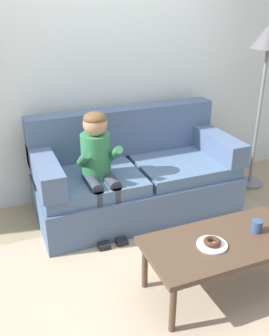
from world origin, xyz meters
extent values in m
plane|color=#9E896B|center=(0.00, 0.00, 0.00)|extent=(10.00, 10.00, 0.00)
cube|color=silver|center=(0.00, 1.40, 1.40)|extent=(8.00, 0.10, 2.80)
cube|color=tan|center=(0.00, -0.25, 0.01)|extent=(2.66, 1.86, 0.01)
cube|color=slate|center=(0.12, 0.80, 0.19)|extent=(1.92, 0.90, 0.38)
cube|color=slate|center=(-0.36, 0.75, 0.44)|extent=(0.92, 0.74, 0.12)
cube|color=slate|center=(0.60, 0.75, 0.44)|extent=(0.92, 0.74, 0.12)
cube|color=slate|center=(0.12, 1.15, 0.74)|extent=(1.92, 0.20, 0.47)
cube|color=slate|center=(-0.74, 0.80, 0.61)|extent=(0.20, 0.90, 0.22)
cube|color=slate|center=(0.99, 0.80, 0.61)|extent=(0.20, 0.90, 0.22)
cube|color=#4C3828|center=(0.27, -0.47, 0.41)|extent=(1.15, 0.56, 0.04)
cylinder|color=#4C3828|center=(-0.24, -0.69, 0.20)|extent=(0.04, 0.04, 0.39)
cylinder|color=#4C3828|center=(-0.24, -0.25, 0.20)|extent=(0.04, 0.04, 0.39)
cylinder|color=#4C3828|center=(0.79, -0.25, 0.20)|extent=(0.04, 0.04, 0.39)
cylinder|color=#337A4C|center=(-0.30, 0.72, 0.70)|extent=(0.26, 0.26, 0.40)
sphere|color=tan|center=(-0.30, 0.70, 1.00)|extent=(0.21, 0.21, 0.21)
ellipsoid|color=brown|center=(-0.30, 0.70, 1.04)|extent=(0.20, 0.20, 0.12)
cylinder|color=#333847|center=(-0.38, 0.57, 0.51)|extent=(0.11, 0.30, 0.11)
cylinder|color=#333847|center=(-0.38, 0.42, 0.28)|extent=(0.09, 0.09, 0.44)
cube|color=black|center=(-0.38, 0.37, 0.03)|extent=(0.10, 0.20, 0.06)
cylinder|color=#337A4C|center=(-0.43, 0.62, 0.74)|extent=(0.07, 0.29, 0.23)
cylinder|color=#333847|center=(-0.22, 0.57, 0.51)|extent=(0.11, 0.30, 0.11)
cylinder|color=#333847|center=(-0.22, 0.42, 0.28)|extent=(0.09, 0.09, 0.44)
cube|color=black|center=(-0.22, 0.37, 0.03)|extent=(0.10, 0.20, 0.06)
cylinder|color=#337A4C|center=(-0.16, 0.62, 0.74)|extent=(0.07, 0.29, 0.23)
cylinder|color=white|center=(0.15, -0.48, 0.44)|extent=(0.21, 0.21, 0.01)
torus|color=#422619|center=(0.15, -0.48, 0.46)|extent=(0.17, 0.17, 0.04)
cylinder|color=#334C72|center=(0.54, -0.46, 0.48)|extent=(0.08, 0.08, 0.09)
cube|color=blue|center=(0.56, -0.03, 0.03)|extent=(0.16, 0.09, 0.05)
cylinder|color=blue|center=(0.47, -0.03, 0.03)|extent=(0.06, 0.06, 0.05)
cylinder|color=blue|center=(0.64, -0.03, 0.03)|extent=(0.06, 0.06, 0.05)
cylinder|color=slate|center=(1.56, 0.86, 0.01)|extent=(0.30, 0.30, 0.03)
cylinder|color=slate|center=(1.56, 0.86, 0.79)|extent=(0.04, 0.04, 1.52)
camera|label=1|loc=(-1.14, -2.26, 1.99)|focal=40.53mm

